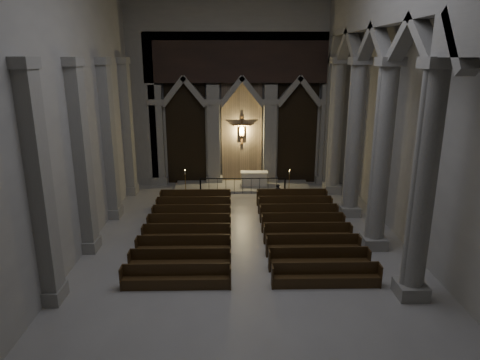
{
  "coord_description": "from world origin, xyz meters",
  "views": [
    {
      "loc": [
        -0.71,
        -15.57,
        7.99
      ],
      "look_at": [
        -0.3,
        3.0,
        2.67
      ],
      "focal_mm": 32.0,
      "sensor_mm": 36.0,
      "label": 1
    }
  ],
  "objects_px": {
    "altar_rail": "(243,183)",
    "candle_stand_left": "(186,188)",
    "pews": "(247,231)",
    "candle_stand_right": "(289,186)",
    "altar": "(254,178)",
    "worshipper": "(278,194)"
  },
  "relations": [
    {
      "from": "altar_rail",
      "to": "pews",
      "type": "bearing_deg",
      "value": -90.0
    },
    {
      "from": "candle_stand_left",
      "to": "worshipper",
      "type": "xyz_separation_m",
      "value": [
        5.43,
        -1.58,
        0.12
      ]
    },
    {
      "from": "altar",
      "to": "candle_stand_left",
      "type": "height_order",
      "value": "candle_stand_left"
    },
    {
      "from": "candle_stand_left",
      "to": "pews",
      "type": "relative_size",
      "value": 0.17
    },
    {
      "from": "altar",
      "to": "altar_rail",
      "type": "bearing_deg",
      "value": -119.31
    },
    {
      "from": "candle_stand_right",
      "to": "pews",
      "type": "distance_m",
      "value": 7.34
    },
    {
      "from": "candle_stand_left",
      "to": "pews",
      "type": "xyz_separation_m",
      "value": [
        3.46,
        -6.42,
        -0.14
      ]
    },
    {
      "from": "pews",
      "to": "worshipper",
      "type": "xyz_separation_m",
      "value": [
        1.97,
        4.83,
        0.26
      ]
    },
    {
      "from": "candle_stand_right",
      "to": "worshipper",
      "type": "bearing_deg",
      "value": -114.74
    },
    {
      "from": "candle_stand_left",
      "to": "altar_rail",
      "type": "bearing_deg",
      "value": 1.87
    },
    {
      "from": "altar",
      "to": "candle_stand_left",
      "type": "relative_size",
      "value": 1.09
    },
    {
      "from": "pews",
      "to": "candle_stand_left",
      "type": "bearing_deg",
      "value": 118.32
    },
    {
      "from": "pews",
      "to": "candle_stand_right",
      "type": "bearing_deg",
      "value": 67.1
    },
    {
      "from": "altar",
      "to": "pews",
      "type": "relative_size",
      "value": 0.18
    },
    {
      "from": "altar_rail",
      "to": "candle_stand_right",
      "type": "relative_size",
      "value": 3.69
    },
    {
      "from": "altar",
      "to": "pews",
      "type": "height_order",
      "value": "altar"
    },
    {
      "from": "pews",
      "to": "worshipper",
      "type": "relative_size",
      "value": 8.64
    },
    {
      "from": "altar",
      "to": "worshipper",
      "type": "distance_m",
      "value": 3.28
    },
    {
      "from": "altar_rail",
      "to": "candle_stand_left",
      "type": "distance_m",
      "value": 3.47
    },
    {
      "from": "candle_stand_left",
      "to": "worshipper",
      "type": "height_order",
      "value": "candle_stand_left"
    },
    {
      "from": "pews",
      "to": "worshipper",
      "type": "bearing_deg",
      "value": 67.84
    },
    {
      "from": "altar",
      "to": "worshipper",
      "type": "bearing_deg",
      "value": -68.35
    }
  ]
}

